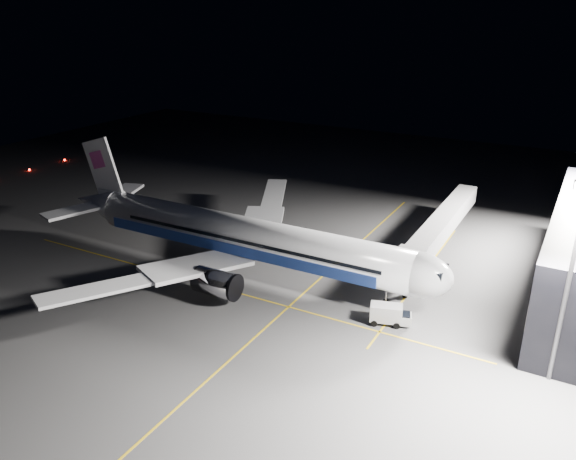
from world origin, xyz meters
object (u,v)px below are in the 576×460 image
(service_truck, at_px, (390,314))
(safety_cone_b, at_px, (298,268))
(jet_bridge, at_px, (439,228))
(safety_cone_c, at_px, (218,249))
(baggage_tug, at_px, (271,216))
(airliner, at_px, (240,236))
(safety_cone_a, at_px, (292,266))
(floodlight_mast_south, at_px, (572,268))

(service_truck, bearing_deg, safety_cone_b, 137.24)
(jet_bridge, height_order, safety_cone_b, jet_bridge)
(safety_cone_b, xyz_separation_m, safety_cone_c, (-14.00, 0.00, 0.00))
(jet_bridge, relative_size, baggage_tug, 14.60)
(baggage_tug, bearing_deg, service_truck, -32.20)
(airliner, relative_size, jet_bridge, 1.79)
(airliner, bearing_deg, service_truck, -9.05)
(airliner, xyz_separation_m, service_truck, (23.44, -3.73, -3.85))
(safety_cone_b, relative_size, safety_cone_c, 1.00)
(service_truck, bearing_deg, jet_bridge, 73.49)
(safety_cone_a, height_order, safety_cone_c, safety_cone_a)
(service_truck, distance_m, baggage_tug, 37.59)
(jet_bridge, distance_m, service_truck, 22.04)
(floodlight_mast_south, distance_m, safety_cone_c, 50.50)
(jet_bridge, bearing_deg, baggage_tug, 177.74)
(floodlight_mast_south, height_order, safety_cone_b, floodlight_mast_south)
(airliner, distance_m, jet_bridge, 29.31)
(floodlight_mast_south, height_order, service_truck, floodlight_mast_south)
(service_truck, distance_m, safety_cone_b, 18.13)
(baggage_tug, bearing_deg, jet_bridge, 3.17)
(jet_bridge, bearing_deg, airliner, -141.96)
(service_truck, relative_size, baggage_tug, 2.18)
(jet_bridge, distance_m, safety_cone_b, 21.73)
(baggage_tug, distance_m, safety_cone_b, 20.28)
(safety_cone_a, bearing_deg, airliner, -145.76)
(airliner, distance_m, safety_cone_a, 8.85)
(baggage_tug, height_order, safety_cone_c, baggage_tug)
(service_truck, bearing_deg, floodlight_mast_south, -24.84)
(safety_cone_a, bearing_deg, safety_cone_c, -179.32)
(floodlight_mast_south, relative_size, safety_cone_a, 36.42)
(baggage_tug, xyz_separation_m, safety_cone_c, (-0.61, -15.22, -0.47))
(safety_cone_a, bearing_deg, jet_bridge, 39.32)
(service_truck, xyz_separation_m, safety_cone_b, (-16.37, 7.73, -1.04))
(safety_cone_b, bearing_deg, safety_cone_c, 180.00)
(service_truck, xyz_separation_m, baggage_tug, (-29.76, 22.95, -0.57))
(jet_bridge, height_order, service_truck, jet_bridge)
(safety_cone_a, relative_size, safety_cone_c, 1.05)
(safety_cone_a, xyz_separation_m, safety_cone_c, (-13.03, -0.15, -0.01))
(floodlight_mast_south, bearing_deg, safety_cone_c, 168.22)
(floodlight_mast_south, height_order, baggage_tug, floodlight_mast_south)
(service_truck, bearing_deg, safety_cone_a, 138.07)
(baggage_tug, height_order, safety_cone_a, baggage_tug)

